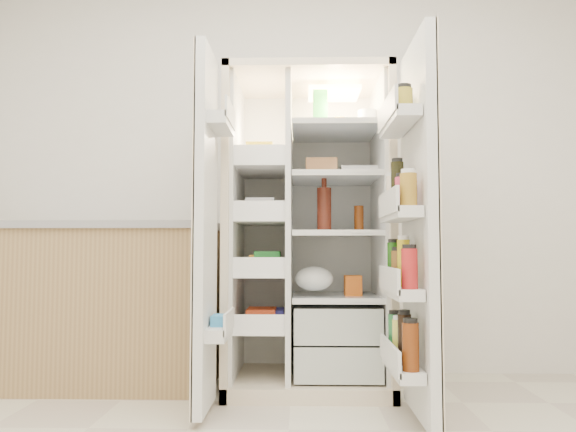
{
  "coord_description": "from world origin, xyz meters",
  "views": [
    {
      "loc": [
        0.05,
        -1.56,
        0.79
      ],
      "look_at": [
        -0.01,
        1.25,
        0.96
      ],
      "focal_mm": 34.0,
      "sensor_mm": 36.0,
      "label": 1
    }
  ],
  "objects": [
    {
      "name": "kitchen_counter",
      "position": [
        -1.09,
        1.67,
        0.48
      ],
      "size": [
        1.31,
        0.7,
        0.95
      ],
      "color": "#9F7F4F",
      "rests_on": "floor"
    },
    {
      "name": "refrigerator",
      "position": [
        0.11,
        1.65,
        0.74
      ],
      "size": [
        0.92,
        0.7,
        1.8
      ],
      "color": "beige",
      "rests_on": "floor"
    },
    {
      "name": "fridge_door",
      "position": [
        0.58,
        0.96,
        0.87
      ],
      "size": [
        0.17,
        0.58,
        1.72
      ],
      "color": "silver",
      "rests_on": "floor"
    },
    {
      "name": "freezer_door",
      "position": [
        -0.4,
        1.05,
        0.89
      ],
      "size": [
        0.15,
        0.4,
        1.72
      ],
      "color": "silver",
      "rests_on": "floor"
    },
    {
      "name": "wall_back",
      "position": [
        0.0,
        2.0,
        1.35
      ],
      "size": [
        4.0,
        0.02,
        2.7
      ],
      "primitive_type": "cube",
      "color": "white",
      "rests_on": "floor"
    }
  ]
}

